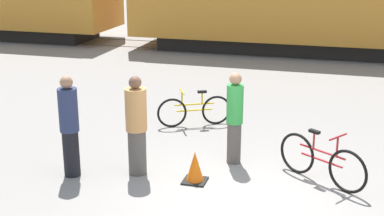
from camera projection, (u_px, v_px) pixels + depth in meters
The scene contains 9 objects.
ground_plane at pixel (239, 200), 8.53m from camera, with size 80.00×80.00×0.00m, color gray.
rail_near at pixel (302, 56), 19.41m from camera, with size 53.75×0.07×0.01m, color #4C4238.
rail_far at pixel (306, 49), 20.72m from camera, with size 53.75×0.07×0.01m, color #4C4238.
bicycle_maroon at pixel (321, 161), 9.07m from camera, with size 1.51×1.03×0.92m.
bicycle_yellow at pixel (194, 111), 11.91m from camera, with size 1.51×0.84×0.83m.
person_in_tan at pixel (136, 126), 9.28m from camera, with size 0.37×0.37×1.78m.
person_in_green at pixel (235, 118), 9.75m from camera, with size 0.30×0.30×1.72m.
person_in_navy at pixel (69, 126), 9.19m from camera, with size 0.33×0.33×1.81m.
traffic_cone at pixel (195, 168), 9.12m from camera, with size 0.40×0.40×0.55m.
Camera 1 is at (1.40, -7.62, 3.92)m, focal length 50.00 mm.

